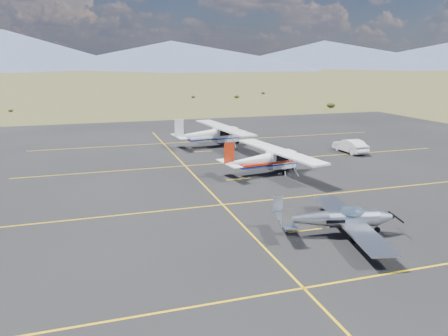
{
  "coord_description": "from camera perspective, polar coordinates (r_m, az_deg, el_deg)",
  "views": [
    {
      "loc": [
        -13.88,
        -23.25,
        8.99
      ],
      "look_at": [
        -4.92,
        5.14,
        1.6
      ],
      "focal_mm": 35.0,
      "sensor_mm": 36.0,
      "label": 1
    }
  ],
  "objects": [
    {
      "name": "aircraft_low_wing",
      "position": [
        23.81,
        14.75,
        -6.41
      ],
      "size": [
        6.3,
        8.66,
        1.87
      ],
      "rotation": [
        0.0,
        0.0,
        -0.21
      ],
      "color": "silver",
      "rests_on": "apron"
    },
    {
      "name": "aircraft_plain",
      "position": [
        46.52,
        -1.45,
        4.52
      ],
      "size": [
        7.41,
        12.29,
        3.1
      ],
      "rotation": [
        0.0,
        0.0,
        0.11
      ],
      "color": "silver",
      "rests_on": "apron"
    },
    {
      "name": "ground",
      "position": [
        28.53,
        12.67,
        -4.78
      ],
      "size": [
        1600.0,
        1600.0,
        0.0
      ],
      "primitive_type": "plane",
      "color": "#383D1C",
      "rests_on": "ground"
    },
    {
      "name": "sedan",
      "position": [
        45.17,
        16.16,
        2.8
      ],
      "size": [
        1.67,
        4.21,
        1.36
      ],
      "primitive_type": "imported",
      "rotation": [
        0.0,
        0.0,
        3.2
      ],
      "color": "white",
      "rests_on": "apron"
    },
    {
      "name": "aircraft_cessna",
      "position": [
        35.32,
        5.65,
        1.23
      ],
      "size": [
        6.79,
        11.21,
        2.83
      ],
      "rotation": [
        0.0,
        0.0,
        0.15
      ],
      "color": "white",
      "rests_on": "apron"
    },
    {
      "name": "apron",
      "position": [
        34.47,
        6.88,
        -1.28
      ],
      "size": [
        72.0,
        72.0,
        0.02
      ],
      "primitive_type": "cube",
      "color": "black",
      "rests_on": "ground"
    }
  ]
}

